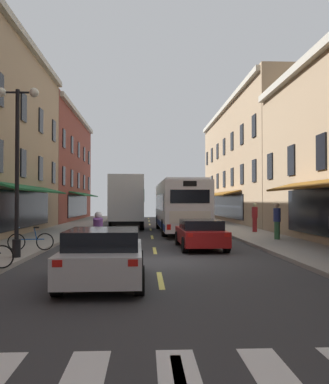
% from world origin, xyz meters
% --- Properties ---
extents(ground_plane, '(34.80, 80.00, 0.10)m').
position_xyz_m(ground_plane, '(0.00, 0.00, -0.05)').
color(ground_plane, '#333335').
extents(lane_centre_dashes, '(0.14, 73.90, 0.01)m').
position_xyz_m(lane_centre_dashes, '(0.00, -0.25, 0.00)').
color(lane_centre_dashes, '#DBCC4C').
rests_on(lane_centre_dashes, ground).
extents(sidewalk_right, '(3.00, 80.00, 0.14)m').
position_xyz_m(sidewalk_right, '(5.90, 0.00, 0.07)').
color(sidewalk_right, gray).
rests_on(sidewalk_right, ground).
extents(transit_bus, '(2.78, 11.56, 3.30)m').
position_xyz_m(transit_bus, '(1.81, 13.07, 1.73)').
color(transit_bus, white).
rests_on(transit_bus, ground).
extents(box_truck, '(2.63, 7.95, 3.83)m').
position_xyz_m(box_truck, '(-1.76, 17.19, 2.01)').
color(box_truck, '#B21E19').
rests_on(box_truck, ground).
extents(sedan_near, '(2.02, 4.26, 1.34)m').
position_xyz_m(sedan_near, '(-1.41, -3.89, 0.69)').
color(sedan_near, silver).
rests_on(sedan_near, ground).
extents(sedan_mid, '(1.93, 4.36, 1.24)m').
position_xyz_m(sedan_mid, '(1.96, 3.56, 0.65)').
color(sedan_mid, maroon).
rests_on(sedan_mid, ground).
extents(motorcycle_rider, '(0.62, 2.07, 1.66)m').
position_xyz_m(motorcycle_rider, '(-2.05, 0.64, 0.71)').
color(motorcycle_rider, black).
rests_on(motorcycle_rider, ground).
extents(bicycle_near, '(1.70, 0.48, 0.91)m').
position_xyz_m(bicycle_near, '(-4.77, 2.02, 0.50)').
color(bicycle_near, black).
rests_on(bicycle_near, sidewalk_left).
extents(pedestrian_mid, '(0.36, 0.36, 1.80)m').
position_xyz_m(pedestrian_mid, '(6.16, 6.34, 1.07)').
color(pedestrian_mid, '#33663F').
rests_on(pedestrian_mid, sidewalk_right).
extents(pedestrian_far, '(0.36, 0.36, 1.79)m').
position_xyz_m(pedestrian_far, '(6.36, 11.37, 1.06)').
color(pedestrian_far, maroon).
rests_on(pedestrian_far, sidewalk_right).
extents(street_lamp_twin, '(1.42, 0.32, 5.75)m').
position_xyz_m(street_lamp_twin, '(-4.73, 0.10, 3.31)').
color(street_lamp_twin, black).
rests_on(street_lamp_twin, sidewalk_left).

